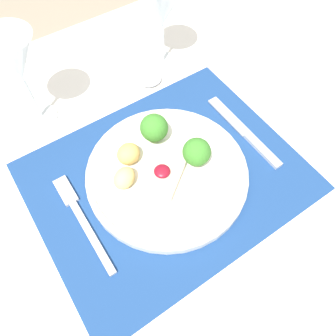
{
  "coord_description": "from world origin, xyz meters",
  "views": [
    {
      "loc": [
        -0.16,
        -0.25,
        1.28
      ],
      "look_at": [
        0.0,
        0.0,
        0.79
      ],
      "focal_mm": 35.0,
      "sensor_mm": 36.0,
      "label": 1
    }
  ],
  "objects": [
    {
      "name": "fork",
      "position": [
        -0.16,
        0.02,
        0.77
      ],
      "size": [
        0.02,
        0.2,
        0.01
      ],
      "rotation": [
        0.0,
        0.0,
        0.03
      ],
      "color": "#B2B2B7",
      "rests_on": "placemat"
    },
    {
      "name": "ground_plane",
      "position": [
        0.0,
        0.0,
        0.0
      ],
      "size": [
        8.0,
        8.0,
        0.0
      ],
      "primitive_type": "plane",
      "color": "gray"
    },
    {
      "name": "dinner_plate",
      "position": [
        0.0,
        0.01,
        0.78
      ],
      "size": [
        0.29,
        0.29,
        0.08
      ],
      "color": "silver",
      "rests_on": "placemat"
    },
    {
      "name": "wine_glass_far",
      "position": [
        -0.13,
        0.26,
        0.91
      ],
      "size": [
        0.1,
        0.1,
        0.19
      ],
      "color": "white",
      "rests_on": "dining_table"
    },
    {
      "name": "knife",
      "position": [
        0.18,
        -0.01,
        0.77
      ],
      "size": [
        0.02,
        0.2,
        0.01
      ],
      "rotation": [
        0.0,
        0.0,
        -0.01
      ],
      "color": "#B2B2B7",
      "rests_on": "placemat"
    },
    {
      "name": "spoon",
      "position": [
        0.08,
        0.22,
        0.77
      ],
      "size": [
        0.18,
        0.04,
        0.01
      ],
      "rotation": [
        0.0,
        0.0,
        0.04
      ],
      "color": "#B2B2B7",
      "rests_on": "dining_table"
    },
    {
      "name": "placemat",
      "position": [
        0.0,
        0.0,
        0.77
      ],
      "size": [
        0.47,
        0.37,
        0.0
      ],
      "primitive_type": "cube",
      "color": "navy",
      "rests_on": "dining_table"
    },
    {
      "name": "wine_glass_near",
      "position": [
        0.16,
        0.26,
        0.9
      ],
      "size": [
        0.1,
        0.1,
        0.18
      ],
      "color": "white",
      "rests_on": "dining_table"
    },
    {
      "name": "dining_table",
      "position": [
        0.0,
        0.0,
        0.67
      ],
      "size": [
        1.45,
        0.99,
        0.76
      ],
      "color": "white",
      "rests_on": "ground_plane"
    }
  ]
}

